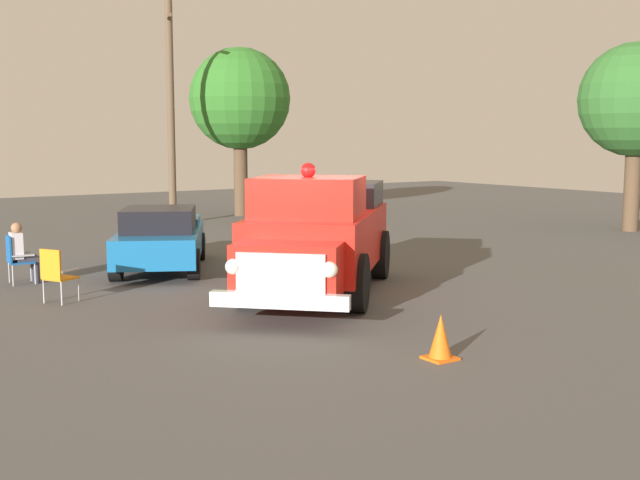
% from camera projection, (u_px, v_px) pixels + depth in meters
% --- Properties ---
extents(ground_plane, '(60.00, 60.00, 0.00)m').
position_uv_depth(ground_plane, '(321.00, 297.00, 15.38)').
color(ground_plane, '#514F4C').
extents(vintage_fire_truck, '(5.72, 5.77, 2.59)m').
position_uv_depth(vintage_fire_truck, '(318.00, 233.00, 15.59)').
color(vintage_fire_truck, black).
rests_on(vintage_fire_truck, ground).
extents(classic_hot_rod, '(3.66, 4.72, 1.46)m').
position_uv_depth(classic_hot_rod, '(161.00, 237.00, 18.56)').
color(classic_hot_rod, black).
rests_on(classic_hot_rod, ground).
extents(lawn_chair_near_truck, '(0.53, 0.54, 1.02)m').
position_uv_depth(lawn_chair_near_truck, '(15.00, 256.00, 16.70)').
color(lawn_chair_near_truck, '#B7BABF').
rests_on(lawn_chair_near_truck, ground).
extents(lawn_chair_by_car, '(0.67, 0.67, 1.02)m').
position_uv_depth(lawn_chair_by_car, '(56.00, 272.00, 14.74)').
color(lawn_chair_by_car, '#B7BABF').
rests_on(lawn_chair_by_car, ground).
extents(lawn_chair_spare, '(0.68, 0.68, 1.02)m').
position_uv_depth(lawn_chair_spare, '(289.00, 247.00, 18.10)').
color(lawn_chair_spare, '#B7BABF').
rests_on(lawn_chair_spare, ground).
extents(spectator_seated, '(0.56, 0.41, 1.29)m').
position_uv_depth(spectator_seated, '(22.00, 251.00, 16.75)').
color(spectator_seated, '#383842').
rests_on(spectator_seated, ground).
extents(oak_tree_left, '(3.89, 3.89, 6.47)m').
position_uv_depth(oak_tree_left, '(240.00, 100.00, 30.88)').
color(oak_tree_left, brown).
rests_on(oak_tree_left, ground).
extents(oak_tree_right, '(3.66, 3.66, 6.08)m').
position_uv_depth(oak_tree_right, '(636.00, 101.00, 25.75)').
color(oak_tree_right, brown).
rests_on(oak_tree_right, ground).
extents(utility_pole, '(0.71, 1.63, 7.70)m').
position_uv_depth(utility_pole, '(171.00, 110.00, 27.91)').
color(utility_pole, brown).
rests_on(utility_pole, ground).
extents(traffic_cone, '(0.40, 0.40, 0.64)m').
position_uv_depth(traffic_cone, '(440.00, 338.00, 11.04)').
color(traffic_cone, orange).
rests_on(traffic_cone, ground).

